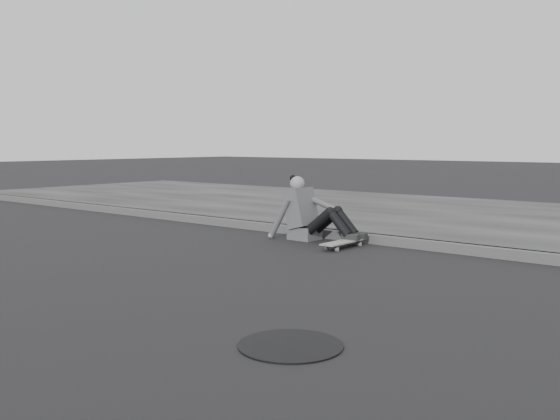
% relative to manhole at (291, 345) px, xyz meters
% --- Properties ---
extents(ground, '(80.00, 80.00, 0.00)m').
position_rel_manhole_xyz_m(ground, '(-1.10, 1.38, -0.01)').
color(ground, black).
rests_on(ground, ground).
extents(curb, '(24.00, 0.16, 0.12)m').
position_rel_manhole_xyz_m(curb, '(-1.10, 3.96, 0.05)').
color(curb, '#474747').
rests_on(curb, ground).
extents(sidewalk, '(24.00, 6.00, 0.12)m').
position_rel_manhole_xyz_m(sidewalk, '(-1.10, 6.98, 0.05)').
color(sidewalk, '#313131').
rests_on(sidewalk, ground).
extents(manhole, '(0.69, 0.69, 0.01)m').
position_rel_manhole_xyz_m(manhole, '(0.00, 0.00, 0.00)').
color(manhole, black).
rests_on(manhole, ground).
extents(skateboard, '(0.20, 0.78, 0.09)m').
position_rel_manhole_xyz_m(skateboard, '(-1.84, 3.41, 0.07)').
color(skateboard, gray).
rests_on(skateboard, ground).
extents(seated_woman, '(1.38, 0.46, 0.88)m').
position_rel_manhole_xyz_m(seated_woman, '(-2.58, 3.65, 0.35)').
color(seated_woman, '#4A4A4C').
rests_on(seated_woman, ground).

